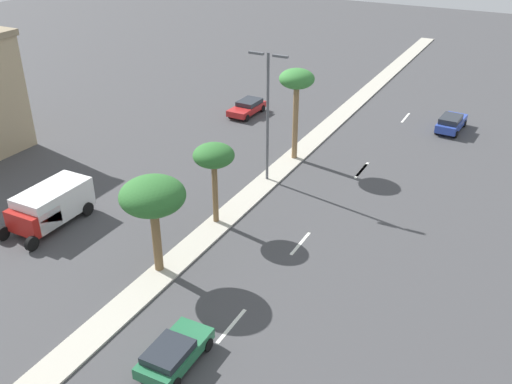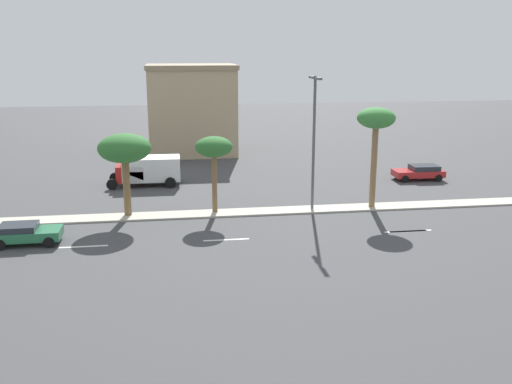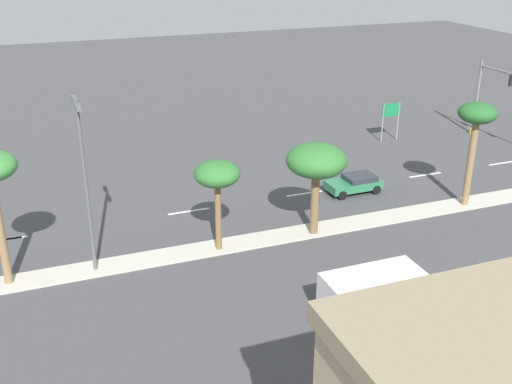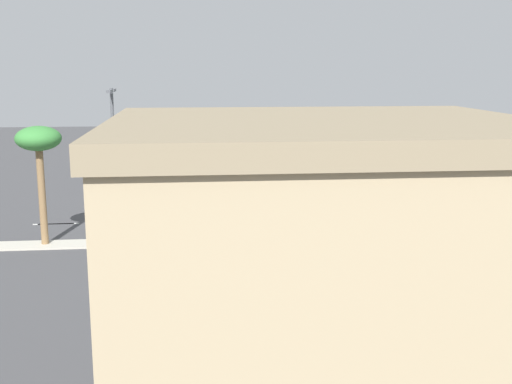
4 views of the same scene
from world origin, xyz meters
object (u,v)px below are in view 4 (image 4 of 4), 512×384
(palm_tree_near, at_px, (328,167))
(street_lamp_front, at_px, (114,153))
(palm_tree_outboard, at_px, (39,144))
(box_truck, at_px, (349,264))
(palm_tree_inboard, at_px, (504,143))
(commercial_building, at_px, (321,322))
(directional_road_sign, at_px, (455,164))
(palm_tree_far, at_px, (231,169))
(sedan_green_mid, at_px, (389,210))

(palm_tree_near, distance_m, street_lamp_front, 13.08)
(palm_tree_outboard, bearing_deg, street_lamp_front, -92.82)
(street_lamp_front, distance_m, box_truck, 15.97)
(palm_tree_near, relative_size, palm_tree_outboard, 0.79)
(palm_tree_inboard, xyz_separation_m, palm_tree_outboard, (0.24, 28.85, 0.26))
(commercial_building, xyz_separation_m, palm_tree_inboard, (24.43, -16.82, 1.17))
(directional_road_sign, relative_size, box_truck, 0.56)
(palm_tree_near, xyz_separation_m, box_truck, (-9.18, 0.90, -3.36))
(palm_tree_far, distance_m, street_lamp_front, 7.09)
(palm_tree_far, bearing_deg, commercial_building, -178.54)
(sedan_green_mid, height_order, box_truck, box_truck)
(palm_tree_inboard, xyz_separation_m, palm_tree_far, (-0.13, 17.43, -1.38))
(palm_tree_inboard, relative_size, sedan_green_mid, 1.79)
(palm_tree_outboard, xyz_separation_m, box_truck, (-9.65, -16.55, -4.93))
(palm_tree_inboard, height_order, palm_tree_near, palm_tree_inboard)
(palm_tree_inboard, xyz_separation_m, box_truck, (-9.41, 12.30, -4.67))
(palm_tree_near, xyz_separation_m, palm_tree_outboard, (0.47, 17.45, 1.56))
(palm_tree_outboard, relative_size, sedan_green_mid, 1.85)
(directional_road_sign, bearing_deg, sedan_green_mid, 136.80)
(commercial_building, xyz_separation_m, palm_tree_far, (24.30, 0.62, -0.21))
(palm_tree_inboard, distance_m, box_truck, 16.18)
(street_lamp_front, bearing_deg, palm_tree_inboard, -90.06)
(commercial_building, relative_size, palm_tree_far, 1.80)
(palm_tree_inboard, bearing_deg, commercial_building, 145.46)
(palm_tree_near, relative_size, street_lamp_front, 0.60)
(palm_tree_inboard, distance_m, palm_tree_outboard, 28.86)
(commercial_building, xyz_separation_m, palm_tree_outboard, (24.67, 12.04, 1.43))
(directional_road_sign, height_order, commercial_building, commercial_building)
(commercial_building, height_order, palm_tree_far, commercial_building)
(sedan_green_mid, bearing_deg, palm_tree_far, 112.68)
(commercial_building, distance_m, palm_tree_near, 24.80)
(directional_road_sign, xyz_separation_m, sedan_green_mid, (-9.19, 8.63, -1.82))
(palm_tree_inboard, bearing_deg, box_truck, 127.39)
(palm_tree_inboard, xyz_separation_m, sedan_green_mid, (4.73, 5.79, -5.32))
(commercial_building, distance_m, palm_tree_inboard, 29.68)
(directional_road_sign, distance_m, palm_tree_outboard, 34.72)
(directional_road_sign, xyz_separation_m, street_lamp_front, (-13.90, 27.28, 3.15))
(palm_tree_near, relative_size, sedan_green_mid, 1.45)
(directional_road_sign, bearing_deg, palm_tree_near, 134.82)
(directional_road_sign, height_order, palm_tree_inboard, palm_tree_inboard)
(directional_road_sign, bearing_deg, street_lamp_front, 116.99)
(palm_tree_far, height_order, palm_tree_outboard, palm_tree_outboard)
(box_truck, bearing_deg, palm_tree_near, -5.59)
(commercial_building, height_order, palm_tree_inboard, commercial_building)
(directional_road_sign, relative_size, commercial_building, 0.36)
(commercial_building, xyz_separation_m, street_lamp_front, (24.45, 7.63, 0.82))
(sedan_green_mid, xyz_separation_m, box_truck, (-14.14, 6.51, 0.65))
(sedan_green_mid, bearing_deg, palm_tree_inboard, -129.24)
(commercial_building, height_order, box_truck, commercial_building)
(sedan_green_mid, bearing_deg, directional_road_sign, -43.20)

